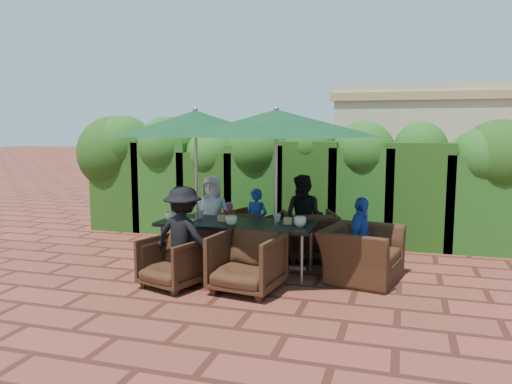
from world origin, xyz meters
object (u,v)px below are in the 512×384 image
(dining_table, at_px, (236,227))
(chair_near_right, at_px, (247,259))
(chair_near_left, at_px, (173,260))
(chair_far_right, at_px, (309,233))
(umbrella_left, at_px, (196,124))
(chair_end_right, at_px, (361,245))
(chair_far_left, at_px, (213,230))
(chair_far_mid, at_px, (253,231))
(umbrella_right, at_px, (276,123))

(dining_table, relative_size, chair_near_right, 2.70)
(chair_near_left, bearing_deg, chair_far_right, 71.25)
(umbrella_left, bearing_deg, chair_far_right, 34.59)
(chair_far_right, xyz_separation_m, chair_end_right, (0.92, -0.93, 0.07))
(dining_table, xyz_separation_m, chair_far_left, (-0.77, 0.99, -0.30))
(chair_far_left, height_order, chair_far_mid, chair_far_mid)
(umbrella_right, distance_m, chair_far_left, 2.50)
(umbrella_left, height_order, chair_far_mid, umbrella_left)
(umbrella_left, distance_m, umbrella_right, 1.24)
(chair_far_left, relative_size, chair_far_mid, 0.88)
(chair_far_right, height_order, chair_near_left, chair_far_right)
(dining_table, xyz_separation_m, umbrella_right, (0.61, -0.00, 1.54))
(umbrella_right, xyz_separation_m, chair_far_left, (-1.38, 0.99, -1.84))
(umbrella_left, height_order, chair_near_right, umbrella_left)
(dining_table, xyz_separation_m, chair_near_left, (-0.58, -0.97, -0.30))
(chair_end_right, bearing_deg, chair_far_mid, 78.98)
(chair_far_left, height_order, chair_end_right, chair_end_right)
(umbrella_right, height_order, chair_near_right, umbrella_right)
(chair_near_right, bearing_deg, chair_far_left, 131.47)
(umbrella_right, bearing_deg, chair_far_right, 73.68)
(chair_far_left, relative_size, chair_near_right, 0.87)
(chair_far_left, bearing_deg, chair_far_mid, 169.49)
(umbrella_left, relative_size, umbrella_right, 0.83)
(dining_table, height_order, chair_far_right, chair_far_right)
(chair_far_right, bearing_deg, chair_near_right, 54.64)
(dining_table, distance_m, chair_far_right, 1.40)
(chair_near_right, bearing_deg, umbrella_right, 87.03)
(chair_far_mid, bearing_deg, chair_far_left, 7.56)
(chair_far_left, bearing_deg, chair_far_right, 178.59)
(umbrella_right, relative_size, chair_near_right, 3.42)
(chair_far_right, relative_size, chair_end_right, 0.76)
(chair_near_left, relative_size, chair_end_right, 0.66)
(dining_table, height_order, umbrella_right, umbrella_right)
(dining_table, bearing_deg, chair_far_left, 128.17)
(chair_far_left, distance_m, chair_near_right, 2.21)
(umbrella_right, bearing_deg, chair_far_mid, 124.77)
(umbrella_right, relative_size, chair_end_right, 2.59)
(chair_far_left, bearing_deg, chair_near_right, 120.08)
(chair_end_right, bearing_deg, chair_far_right, 56.70)
(dining_table, xyz_separation_m, chair_end_right, (1.84, 0.11, -0.18))
(dining_table, height_order, umbrella_left, umbrella_left)
(chair_near_left, bearing_deg, umbrella_right, 57.00)
(umbrella_left, bearing_deg, chair_end_right, 3.04)
(dining_table, bearing_deg, chair_far_right, 48.65)
(umbrella_right, bearing_deg, chair_near_right, -101.19)
(umbrella_right, bearing_deg, chair_far_left, 144.51)
(chair_far_mid, xyz_separation_m, chair_end_right, (1.85, -0.78, 0.07))
(chair_far_mid, distance_m, chair_near_right, 1.81)
(chair_end_right, bearing_deg, dining_table, 105.22)
(umbrella_left, bearing_deg, chair_far_left, 98.34)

